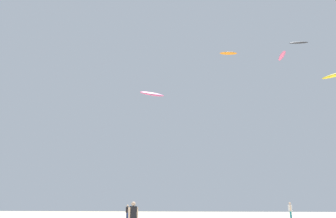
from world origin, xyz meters
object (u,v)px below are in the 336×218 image
object	(u,v)px
person_left	(127,211)
kite_aloft_4	(282,56)
person_foreground	(133,215)
person_midground	(290,210)
kite_aloft_1	(152,94)
kite_aloft_3	(228,53)
kite_aloft_0	(299,43)

from	to	relation	value
person_left	kite_aloft_4	bearing A→B (deg)	-50.37
person_foreground	person_midground	size ratio (longest dim) A/B	0.99
kite_aloft_1	kite_aloft_4	world-z (taller)	kite_aloft_1
kite_aloft_4	kite_aloft_1	bearing A→B (deg)	139.84
person_midground	kite_aloft_3	size ratio (longest dim) A/B	0.76
kite_aloft_1	kite_aloft_4	distance (m)	21.31
person_left	kite_aloft_1	world-z (taller)	kite_aloft_1
kite_aloft_0	person_left	bearing A→B (deg)	-142.01
kite_aloft_0	kite_aloft_1	bearing A→B (deg)	-165.12
person_midground	person_left	bearing A→B (deg)	14.94
kite_aloft_1	kite_aloft_0	bearing A→B (deg)	14.88
person_foreground	kite_aloft_1	size ratio (longest dim) A/B	0.45
kite_aloft_3	person_midground	bearing A→B (deg)	-31.48
kite_aloft_4	kite_aloft_0	bearing A→B (deg)	69.05
person_left	kite_aloft_3	distance (m)	23.47
person_left	person_midground	bearing A→B (deg)	-37.63
kite_aloft_0	kite_aloft_4	size ratio (longest dim) A/B	1.32
kite_aloft_0	kite_aloft_4	world-z (taller)	kite_aloft_0
person_left	kite_aloft_4	distance (m)	22.95
kite_aloft_4	person_foreground	bearing A→B (deg)	-129.86
person_midground	kite_aloft_3	world-z (taller)	kite_aloft_3
kite_aloft_1	kite_aloft_3	world-z (taller)	kite_aloft_3
person_midground	kite_aloft_1	size ratio (longest dim) A/B	0.46
person_left	kite_aloft_0	distance (m)	40.89
person_midground	kite_aloft_0	bearing A→B (deg)	-108.32
kite_aloft_3	kite_aloft_4	world-z (taller)	kite_aloft_3
person_left	kite_aloft_4	world-z (taller)	kite_aloft_4
person_left	kite_aloft_3	size ratio (longest dim) A/B	0.66
person_left	kite_aloft_3	bearing A→B (deg)	-19.52
kite_aloft_1	kite_aloft_4	size ratio (longest dim) A/B	1.63
person_left	kite_aloft_4	xyz separation A→B (m)	(16.53, -1.18, 15.87)
person_foreground	kite_aloft_4	bearing A→B (deg)	-77.49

